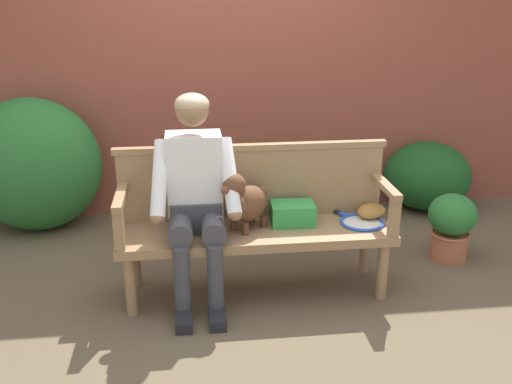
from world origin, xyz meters
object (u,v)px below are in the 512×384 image
at_px(garden_bench, 256,237).
at_px(dog_on_bench, 245,201).
at_px(person_seated, 195,192).
at_px(tennis_racket, 359,221).
at_px(baseball_glove, 371,211).
at_px(sports_bag, 292,213).
at_px(potted_plant, 452,224).

relative_size(garden_bench, dog_on_bench, 4.38).
bearing_deg(person_seated, garden_bench, 1.93).
relative_size(garden_bench, tennis_racket, 3.15).
height_order(tennis_racket, baseball_glove, baseball_glove).
relative_size(dog_on_bench, tennis_racket, 0.72).
xyz_separation_m(garden_bench, dog_on_bench, (-0.07, -0.01, 0.26)).
distance_m(garden_bench, baseball_glove, 0.80).
height_order(tennis_racket, sports_bag, sports_bag).
bearing_deg(garden_bench, person_seated, -178.07).
bearing_deg(sports_bag, baseball_glove, 4.44).
relative_size(person_seated, potted_plant, 2.62).
height_order(person_seated, dog_on_bench, person_seated).
bearing_deg(garden_bench, baseball_glove, 7.20).
height_order(baseball_glove, sports_bag, sports_bag).
bearing_deg(dog_on_bench, sports_bag, 12.35).
xyz_separation_m(person_seated, baseball_glove, (1.17, 0.11, -0.23)).
relative_size(garden_bench, potted_plant, 3.46).
height_order(baseball_glove, potted_plant, baseball_glove).
bearing_deg(baseball_glove, tennis_racket, 178.76).
distance_m(dog_on_bench, sports_bag, 0.35).
relative_size(garden_bench, sports_bag, 6.24).
bearing_deg(dog_on_bench, potted_plant, 11.76).
height_order(person_seated, tennis_racket, person_seated).
distance_m(garden_bench, potted_plant, 1.51).
relative_size(tennis_racket, baseball_glove, 2.53).
bearing_deg(tennis_racket, dog_on_bench, -177.55).
xyz_separation_m(garden_bench, baseball_glove, (0.79, 0.10, 0.10)).
bearing_deg(potted_plant, dog_on_bench, -168.24).
xyz_separation_m(tennis_racket, baseball_glove, (0.11, 0.08, 0.04)).
xyz_separation_m(garden_bench, sports_bag, (0.25, 0.06, 0.13)).
bearing_deg(sports_bag, person_seated, -173.58).
xyz_separation_m(sports_bag, potted_plant, (1.23, 0.25, -0.24)).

